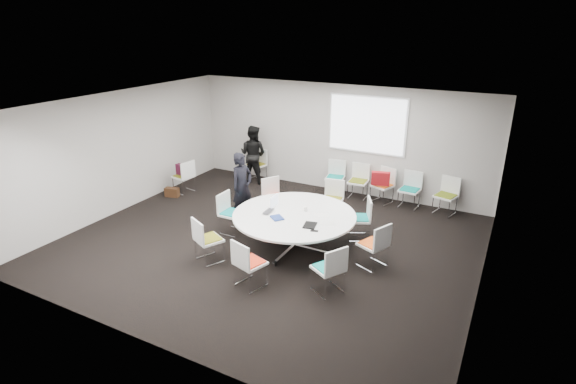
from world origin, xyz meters
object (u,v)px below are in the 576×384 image
at_px(conference_table, 294,222).
at_px(chair_back_d, 409,197).
at_px(chair_ring_h, 328,277).
at_px(chair_back_a, 335,184).
at_px(chair_back_e, 445,203).
at_px(brown_bag, 172,192).
at_px(chair_ring_e, 232,221).
at_px(chair_ring_g, 250,272).
at_px(chair_back_c, 382,192).
at_px(chair_spare_left, 184,183).
at_px(chair_ring_b, 359,226).
at_px(chair_ring_a, 373,253).
at_px(chair_ring_f, 209,248).
at_px(person_main, 242,187).
at_px(chair_ring_c, 332,207).
at_px(maroon_bag, 183,170).
at_px(person_back, 253,154).
at_px(laptop, 270,212).
at_px(chair_back_b, 358,188).
at_px(chair_ring_d, 275,204).
at_px(cup, 305,209).
at_px(chair_person_back, 257,171).

bearing_deg(conference_table, chair_back_d, 64.20).
height_order(chair_ring_h, chair_back_a, same).
xyz_separation_m(chair_back_e, brown_bag, (-6.43, -2.14, -0.16)).
distance_m(chair_ring_e, chair_ring_g, 2.16).
distance_m(chair_back_c, chair_spare_left, 5.13).
bearing_deg(chair_back_c, brown_bag, 44.59).
bearing_deg(chair_ring_b, chair_ring_a, -173.98).
bearing_deg(chair_back_d, chair_ring_g, 76.92).
height_order(chair_ring_f, chair_back_a, same).
distance_m(chair_ring_h, person_main, 3.45).
height_order(chair_ring_c, chair_back_a, same).
bearing_deg(chair_back_e, chair_spare_left, 30.89).
bearing_deg(maroon_bag, chair_ring_c, 3.92).
height_order(chair_ring_a, person_main, person_main).
bearing_deg(person_main, chair_spare_left, 85.61).
bearing_deg(person_back, laptop, 124.06).
distance_m(chair_ring_g, person_main, 2.85).
relative_size(chair_back_e, person_main, 0.56).
bearing_deg(person_back, chair_back_e, 179.07).
xyz_separation_m(chair_back_b, chair_spare_left, (-4.19, -1.74, 0.00)).
relative_size(conference_table, chair_back_e, 2.75).
distance_m(chair_ring_b, chair_ring_d, 2.14).
bearing_deg(chair_ring_d, chair_back_b, 177.31).
relative_size(chair_back_d, person_main, 0.56).
distance_m(chair_ring_a, chair_back_e, 3.23).
bearing_deg(cup, maroon_bag, 164.17).
xyz_separation_m(chair_ring_a, laptop, (-2.07, -0.16, 0.47)).
bearing_deg(laptop, chair_back_d, -35.34).
xyz_separation_m(chair_back_e, maroon_bag, (-6.35, -1.74, 0.34)).
bearing_deg(maroon_bag, chair_spare_left, -9.38).
relative_size(chair_ring_a, cup, 9.78).
relative_size(chair_back_b, person_back, 0.55).
relative_size(person_main, laptop, 4.93).
bearing_deg(chair_person_back, chair_back_e, -169.38).
relative_size(chair_ring_g, cup, 9.78).
bearing_deg(chair_ring_c, chair_back_a, -77.25).
distance_m(chair_ring_d, chair_spare_left, 2.85).
bearing_deg(chair_ring_a, chair_ring_d, 90.16).
distance_m(chair_ring_a, maroon_bag, 5.78).
xyz_separation_m(chair_ring_e, person_back, (-1.31, 3.00, 0.53)).
bearing_deg(chair_back_c, chair_back_d, -158.86).
bearing_deg(chair_person_back, chair_ring_a, 155.19).
relative_size(chair_back_c, cup, 9.78).
height_order(chair_ring_d, chair_ring_e, same).
bearing_deg(chair_ring_e, chair_ring_a, 90.59).
height_order(chair_person_back, person_main, person_main).
bearing_deg(cup, person_back, 136.86).
xyz_separation_m(chair_ring_e, chair_ring_h, (2.71, -1.13, 0.00)).
distance_m(chair_back_b, person_back, 3.07).
bearing_deg(chair_ring_b, chair_back_e, -58.44).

